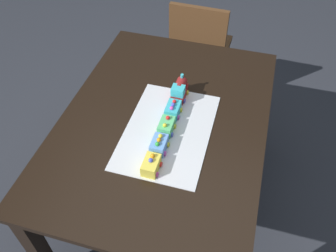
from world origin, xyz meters
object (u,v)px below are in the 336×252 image
dining_table (164,133)px  cake_car_tanker_lemon (151,165)px  cake_locomotive (180,90)px  cake_car_caboose_sky_blue (159,145)px  chair (200,48)px  cake_car_hopper_turquoise (173,110)px  cake_car_flatbed_mint_green (166,126)px

dining_table → cake_car_tanker_lemon: 0.34m
cake_locomotive → cake_car_caboose_sky_blue: cake_locomotive is taller
cake_car_tanker_lemon → dining_table: bearing=-173.8°
chair → cake_car_tanker_lemon: 1.38m
dining_table → cake_car_hopper_turquoise: size_ratio=14.00×
dining_table → cake_car_caboose_sky_blue: size_ratio=14.00×
cake_car_caboose_sky_blue → cake_car_flatbed_mint_green: bearing=180.0°
dining_table → cake_car_hopper_turquoise: bearing=141.8°
chair → cake_car_flatbed_mint_green: chair is taller
dining_table → cake_car_tanker_lemon: bearing=6.2°
dining_table → cake_car_tanker_lemon: size_ratio=14.00×
cake_car_caboose_sky_blue → dining_table: bearing=-170.0°
chair → cake_car_hopper_turquoise: bearing=95.6°
cake_car_hopper_turquoise → cake_car_caboose_sky_blue: (0.24, 0.00, 0.00)m
cake_locomotive → cake_car_hopper_turquoise: bearing=0.0°
chair → cake_car_hopper_turquoise: chair is taller
cake_car_caboose_sky_blue → cake_car_tanker_lemon: bearing=0.0°
chair → cake_car_tanker_lemon: (1.34, 0.06, 0.30)m
cake_locomotive → dining_table: bearing=-11.2°
chair → cake_car_tanker_lemon: bearing=94.7°
dining_table → chair: 1.05m
cake_car_hopper_turquoise → cake_car_tanker_lemon: bearing=0.0°
chair → cake_locomotive: size_ratio=6.14×
cake_car_tanker_lemon → cake_car_hopper_turquoise: bearing=180.0°
dining_table → cake_locomotive: (-0.17, 0.03, 0.16)m
dining_table → cake_car_tanker_lemon: cake_car_tanker_lemon is taller
chair → cake_car_hopper_turquoise: (0.99, 0.06, 0.30)m
cake_car_flatbed_mint_green → cake_car_tanker_lemon: bearing=0.0°
dining_table → chair: (-1.03, -0.03, -0.16)m
cake_car_flatbed_mint_green → cake_car_caboose_sky_blue: (0.12, 0.00, 0.00)m
dining_table → chair: chair is taller
dining_table → chair: bearing=-178.6°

